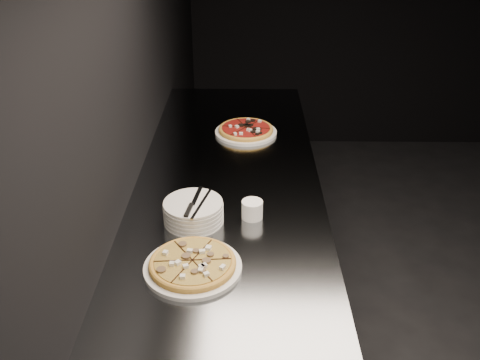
{
  "coord_description": "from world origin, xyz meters",
  "views": [
    {
      "loc": [
        -2.06,
        -1.8,
        1.96
      ],
      "look_at": [
        -2.08,
        -0.04,
        1.0
      ],
      "focal_mm": 40.0,
      "sensor_mm": 36.0,
      "label": 1
    }
  ],
  "objects_px": {
    "pizza_tomato": "(246,130)",
    "plate_stack": "(193,212)",
    "cutlery": "(195,204)",
    "counter": "(229,285)",
    "ramekin": "(252,209)",
    "pizza_mushroom": "(193,264)"
  },
  "relations": [
    {
      "from": "pizza_mushroom",
      "to": "counter",
      "type": "bearing_deg",
      "value": 79.3
    },
    {
      "from": "pizza_mushroom",
      "to": "cutlery",
      "type": "height_order",
      "value": "cutlery"
    },
    {
      "from": "counter",
      "to": "plate_stack",
      "type": "xyz_separation_m",
      "value": [
        -0.11,
        -0.2,
        0.5
      ]
    },
    {
      "from": "plate_stack",
      "to": "ramekin",
      "type": "distance_m",
      "value": 0.21
    },
    {
      "from": "pizza_tomato",
      "to": "ramekin",
      "type": "relative_size",
      "value": 3.91
    },
    {
      "from": "plate_stack",
      "to": "ramekin",
      "type": "bearing_deg",
      "value": 7.42
    },
    {
      "from": "counter",
      "to": "ramekin",
      "type": "relative_size",
      "value": 32.18
    },
    {
      "from": "pizza_mushroom",
      "to": "plate_stack",
      "type": "xyz_separation_m",
      "value": [
        -0.02,
        0.27,
        0.02
      ]
    },
    {
      "from": "cutlery",
      "to": "ramekin",
      "type": "bearing_deg",
      "value": 20.4
    },
    {
      "from": "pizza_tomato",
      "to": "ramekin",
      "type": "distance_m",
      "value": 0.74
    },
    {
      "from": "pizza_mushroom",
      "to": "cutlery",
      "type": "distance_m",
      "value": 0.26
    },
    {
      "from": "pizza_mushroom",
      "to": "pizza_tomato",
      "type": "xyz_separation_m",
      "value": [
        0.16,
        1.04,
        -0.0
      ]
    },
    {
      "from": "pizza_mushroom",
      "to": "ramekin",
      "type": "height_order",
      "value": "ramekin"
    },
    {
      "from": "plate_stack",
      "to": "cutlery",
      "type": "bearing_deg",
      "value": -62.38
    },
    {
      "from": "cutlery",
      "to": "pizza_tomato",
      "type": "bearing_deg",
      "value": 85.77
    },
    {
      "from": "counter",
      "to": "cutlery",
      "type": "bearing_deg",
      "value": -115.24
    },
    {
      "from": "counter",
      "to": "cutlery",
      "type": "distance_m",
      "value": 0.59
    },
    {
      "from": "pizza_tomato",
      "to": "plate_stack",
      "type": "bearing_deg",
      "value": -103.29
    },
    {
      "from": "pizza_mushroom",
      "to": "plate_stack",
      "type": "distance_m",
      "value": 0.27
    },
    {
      "from": "pizza_tomato",
      "to": "ramekin",
      "type": "height_order",
      "value": "ramekin"
    },
    {
      "from": "counter",
      "to": "plate_stack",
      "type": "distance_m",
      "value": 0.55
    },
    {
      "from": "counter",
      "to": "plate_stack",
      "type": "height_order",
      "value": "plate_stack"
    }
  ]
}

